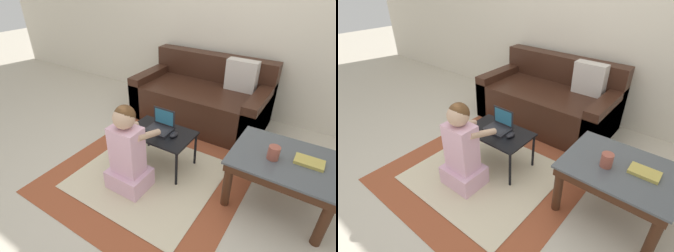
{
  "view_description": "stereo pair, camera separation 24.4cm",
  "coord_description": "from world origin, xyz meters",
  "views": [
    {
      "loc": [
        1.08,
        -1.58,
        1.69
      ],
      "look_at": [
        -0.05,
        0.19,
        0.44
      ],
      "focal_mm": 28.0,
      "sensor_mm": 36.0,
      "label": 1
    },
    {
      "loc": [
        1.28,
        -1.43,
        1.69
      ],
      "look_at": [
        -0.05,
        0.19,
        0.44
      ],
      "focal_mm": 28.0,
      "sensor_mm": 36.0,
      "label": 2
    }
  ],
  "objects": [
    {
      "name": "laptop_desk",
      "position": [
        -0.11,
        0.14,
        0.34
      ],
      "size": [
        0.62,
        0.41,
        0.38
      ],
      "color": "black",
      "rests_on": "ground_plane"
    },
    {
      "name": "couch",
      "position": [
        -0.19,
        1.21,
        0.29
      ],
      "size": [
        1.6,
        0.88,
        0.81
      ],
      "color": "#381E14",
      "rests_on": "ground_plane"
    },
    {
      "name": "cup_on_table",
      "position": [
        0.89,
        0.19,
        0.51
      ],
      "size": [
        0.09,
        0.09,
        0.11
      ],
      "color": "#994C3D",
      "rests_on": "coffee_table"
    },
    {
      "name": "ground_plane",
      "position": [
        0.0,
        0.0,
        0.0
      ],
      "size": [
        16.0,
        16.0,
        0.0
      ],
      "primitive_type": "plane",
      "color": "beige"
    },
    {
      "name": "coffee_table",
      "position": [
        0.98,
        0.25,
        0.38
      ],
      "size": [
        0.8,
        0.63,
        0.46
      ],
      "color": "#4C5156",
      "rests_on": "ground_plane"
    },
    {
      "name": "person_seated",
      "position": [
        -0.16,
        -0.27,
        0.36
      ],
      "size": [
        0.34,
        0.44,
        0.81
      ],
      "color": "#E5B2CC",
      "rests_on": "ground_plane"
    },
    {
      "name": "computer_mouse",
      "position": [
        0.04,
        0.15,
        0.39
      ],
      "size": [
        0.06,
        0.1,
        0.04
      ],
      "color": "black",
      "rests_on": "laptop_desk"
    },
    {
      "name": "laptop",
      "position": [
        -0.13,
        0.18,
        0.41
      ],
      "size": [
        0.23,
        0.19,
        0.2
      ],
      "color": "#232328",
      "rests_on": "laptop_desk"
    },
    {
      "name": "area_rug",
      "position": [
        -0.11,
        -0.07,
        0.0
      ],
      "size": [
        1.72,
        1.64,
        0.01
      ],
      "color": "#9E4C2D",
      "rests_on": "ground_plane"
    },
    {
      "name": "book_on_table",
      "position": [
        1.14,
        0.27,
        0.47
      ],
      "size": [
        0.2,
        0.13,
        0.02
      ],
      "color": "tan",
      "rests_on": "coffee_table"
    },
    {
      "name": "wall_back",
      "position": [
        0.0,
        1.69,
        1.25
      ],
      "size": [
        9.0,
        0.06,
        2.5
      ],
      "color": "beige",
      "rests_on": "ground_plane"
    }
  ]
}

